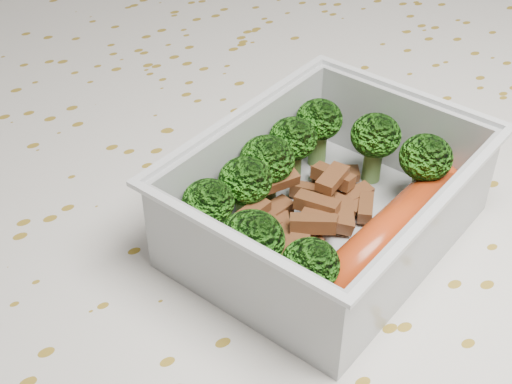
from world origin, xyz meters
TOP-DOWN VIEW (x-y plane):
  - dining_table at (0.00, 0.00)m, footprint 1.40×0.90m
  - tablecloth at (0.00, 0.00)m, footprint 1.46×0.96m
  - lunch_container at (0.03, -0.04)m, footprint 0.23×0.21m
  - broccoli_florets at (0.02, -0.02)m, footprint 0.18×0.15m
  - meat_pile at (0.02, -0.03)m, footprint 0.12×0.09m
  - sausage at (0.05, -0.08)m, footprint 0.16×0.07m

SIDE VIEW (x-z plane):
  - dining_table at x=0.00m, z-range 0.29..1.04m
  - tablecloth at x=0.00m, z-range 0.62..0.81m
  - meat_pile at x=0.02m, z-range 0.76..0.79m
  - sausage at x=0.05m, z-range 0.76..0.79m
  - lunch_container at x=0.03m, z-range 0.75..0.81m
  - broccoli_florets at x=0.02m, z-range 0.77..0.82m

